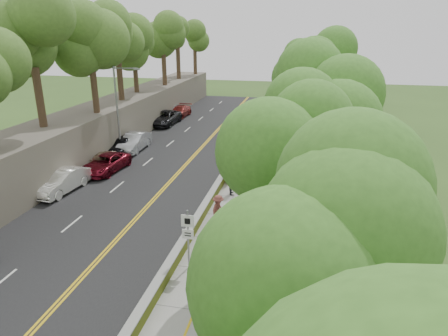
% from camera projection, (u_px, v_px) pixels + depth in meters
% --- Properties ---
extents(ground, '(140.00, 140.00, 0.00)m').
position_uv_depth(ground, '(187.00, 236.00, 22.68)').
color(ground, '#33511E').
rests_on(ground, ground).
extents(road, '(11.20, 66.00, 0.04)m').
position_uv_depth(road, '(178.00, 153.00, 37.56)').
color(road, black).
rests_on(road, ground).
extents(sidewalk, '(4.20, 66.00, 0.05)m').
position_uv_depth(sidewalk, '(262.00, 159.00, 36.02)').
color(sidewalk, gray).
rests_on(sidewalk, ground).
extents(jersey_barrier, '(0.42, 66.00, 0.60)m').
position_uv_depth(jersey_barrier, '(237.00, 154.00, 36.38)').
color(jersey_barrier, '#C2E216').
rests_on(jersey_barrier, ground).
extents(rock_embankment, '(5.00, 66.00, 4.00)m').
position_uv_depth(rock_embankment, '(97.00, 129.00, 38.47)').
color(rock_embankment, '#595147').
rests_on(rock_embankment, ground).
extents(chainlink_fence, '(0.04, 66.00, 2.00)m').
position_uv_depth(chainlink_fence, '(286.00, 150.00, 35.29)').
color(chainlink_fence, slate).
rests_on(chainlink_fence, ground).
extents(trees_embankment, '(6.40, 66.00, 13.00)m').
position_uv_depth(trees_embankment, '(92.00, 36.00, 35.54)').
color(trees_embankment, '#4F7B2B').
rests_on(trees_embankment, rock_embankment).
extents(trees_fenceside, '(7.00, 66.00, 14.00)m').
position_uv_depth(trees_fenceside, '(319.00, 82.00, 32.83)').
color(trees_fenceside, '#49892C').
rests_on(trees_fenceside, ground).
extents(streetlight, '(2.52, 0.22, 8.00)m').
position_uv_depth(streetlight, '(119.00, 104.00, 36.08)').
color(streetlight, gray).
rests_on(streetlight, ground).
extents(signpost, '(0.62, 0.09, 3.10)m').
position_uv_depth(signpost, '(188.00, 233.00, 19.04)').
color(signpost, gray).
rests_on(signpost, sidewalk).
extents(construction_barrel, '(0.54, 0.54, 0.88)m').
position_uv_depth(construction_barrel, '(278.00, 132.00, 43.37)').
color(construction_barrel, orange).
rests_on(construction_barrel, sidewalk).
extents(concrete_block, '(1.31, 1.03, 0.81)m').
position_uv_depth(concrete_block, '(250.00, 212.00, 24.68)').
color(concrete_block, gray).
rests_on(concrete_block, sidewalk).
extents(car_1, '(2.13, 4.94, 1.58)m').
position_uv_depth(car_1, '(62.00, 181.00, 28.49)').
color(car_1, white).
rests_on(car_1, road).
extents(car_2, '(2.73, 5.19, 1.39)m').
position_uv_depth(car_2, '(106.00, 163.00, 32.54)').
color(car_2, maroon).
rests_on(car_2, road).
extents(car_3, '(1.97, 4.80, 1.39)m').
position_uv_depth(car_3, '(122.00, 145.00, 37.52)').
color(car_3, black).
rests_on(car_3, road).
extents(car_4, '(1.89, 4.05, 1.34)m').
position_uv_depth(car_4, '(102.00, 161.00, 33.22)').
color(car_4, '#9C8568').
rests_on(car_4, road).
extents(car_5, '(1.83, 5.01, 1.64)m').
position_uv_depth(car_5, '(134.00, 142.00, 38.17)').
color(car_5, '#B4B6BC').
rests_on(car_5, road).
extents(car_6, '(2.89, 6.01, 1.65)m').
position_uv_depth(car_6, '(165.00, 118.00, 48.25)').
color(car_6, black).
rests_on(car_6, road).
extents(car_7, '(2.23, 5.03, 1.43)m').
position_uv_depth(car_7, '(180.00, 111.00, 52.49)').
color(car_7, maroon).
rests_on(car_7, road).
extents(car_8, '(2.05, 4.58, 1.53)m').
position_uv_depth(car_8, '(177.00, 111.00, 52.76)').
color(car_8, silver).
rests_on(car_8, road).
extents(painter_0, '(0.67, 0.95, 1.82)m').
position_uv_depth(painter_0, '(229.00, 172.00, 30.07)').
color(painter_0, orange).
rests_on(painter_0, sidewalk).
extents(painter_1, '(0.42, 0.61, 1.60)m').
position_uv_depth(painter_1, '(230.00, 171.00, 30.57)').
color(painter_1, white).
rests_on(painter_1, sidewalk).
extents(painter_2, '(0.84, 0.99, 1.78)m').
position_uv_depth(painter_2, '(233.00, 182.00, 28.09)').
color(painter_2, black).
rests_on(painter_2, sidewalk).
extents(painter_3, '(0.98, 1.34, 1.86)m').
position_uv_depth(painter_3, '(218.00, 210.00, 23.73)').
color(painter_3, brown).
rests_on(painter_3, sidewalk).
extents(person_far, '(0.97, 0.43, 1.63)m').
position_uv_depth(person_far, '(283.00, 131.00, 42.15)').
color(person_far, black).
rests_on(person_far, sidewalk).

